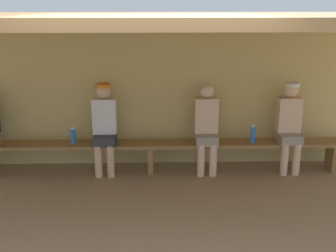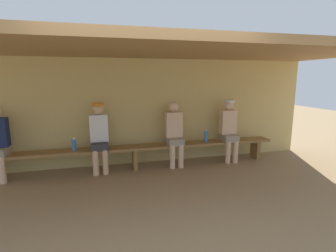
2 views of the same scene
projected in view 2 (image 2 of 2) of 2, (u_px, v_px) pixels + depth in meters
name	position (u px, v px, depth m)	size (l,w,h in m)	color
ground_plane	(148.00, 204.00, 3.69)	(24.00, 24.00, 0.00)	#937754
back_wall	(131.00, 112.00, 5.38)	(8.00, 0.20, 2.20)	tan
dugout_roof	(138.00, 48.00, 3.93)	(8.00, 2.80, 0.12)	#9E7547
bench	(135.00, 150.00, 5.09)	(6.00, 0.36, 0.46)	olive
player_in_blue	(99.00, 134.00, 4.86)	(0.34, 0.42, 1.34)	#333338
player_in_white	(174.00, 131.00, 5.23)	(0.34, 0.42, 1.34)	gray
player_with_sunglasses	(229.00, 127.00, 5.52)	(0.34, 0.42, 1.34)	gray
water_bottle_green	(74.00, 144.00, 4.77)	(0.08, 0.08, 0.25)	blue
water_bottle_orange	(206.00, 136.00, 5.38)	(0.07, 0.07, 0.27)	blue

